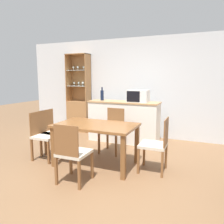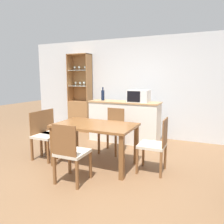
{
  "view_description": "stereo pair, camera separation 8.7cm",
  "coord_description": "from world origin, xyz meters",
  "px_view_note": "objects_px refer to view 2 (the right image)",
  "views": [
    {
      "loc": [
        1.49,
        -2.91,
        1.54
      ],
      "look_at": [
        -0.24,
        1.18,
        0.84
      ],
      "focal_mm": 35.0,
      "sensor_mm": 36.0,
      "label": 1
    },
    {
      "loc": [
        1.57,
        -2.87,
        1.54
      ],
      "look_at": [
        -0.24,
        1.18,
        0.84
      ],
      "focal_mm": 35.0,
      "sensor_mm": 36.0,
      "label": 2
    }
  ],
  "objects_px": {
    "dining_chair_head_near": "(71,153)",
    "microwave": "(139,96)",
    "display_cabinet": "(81,109)",
    "dining_chair_side_left_near": "(44,135)",
    "dining_chair_side_left_far": "(53,132)",
    "wine_bottle": "(103,95)",
    "dining_chair_side_right_far": "(155,145)",
    "dining_chair_head_far": "(113,130)",
    "dining_table": "(95,130)"
  },
  "relations": [
    {
      "from": "dining_table",
      "to": "dining_chair_side_left_far",
      "type": "distance_m",
      "value": 1.05
    },
    {
      "from": "display_cabinet",
      "to": "dining_chair_side_left_near",
      "type": "xyz_separation_m",
      "value": [
        0.55,
        -2.17,
        -0.18
      ]
    },
    {
      "from": "dining_chair_head_far",
      "to": "dining_chair_side_right_far",
      "type": "bearing_deg",
      "value": 151.8
    },
    {
      "from": "dining_chair_head_near",
      "to": "microwave",
      "type": "relative_size",
      "value": 1.9
    },
    {
      "from": "dining_chair_head_far",
      "to": "wine_bottle",
      "type": "relative_size",
      "value": 2.78
    },
    {
      "from": "display_cabinet",
      "to": "dining_chair_head_near",
      "type": "relative_size",
      "value": 2.42
    },
    {
      "from": "dining_table",
      "to": "dining_chair_side_right_far",
      "type": "height_order",
      "value": "dining_chair_side_right_far"
    },
    {
      "from": "display_cabinet",
      "to": "dining_chair_side_left_near",
      "type": "relative_size",
      "value": 2.42
    },
    {
      "from": "dining_chair_head_far",
      "to": "microwave",
      "type": "height_order",
      "value": "microwave"
    },
    {
      "from": "wine_bottle",
      "to": "dining_chair_side_left_far",
      "type": "bearing_deg",
      "value": -105.98
    },
    {
      "from": "dining_chair_side_right_far",
      "to": "dining_table",
      "type": "bearing_deg",
      "value": 96.34
    },
    {
      "from": "dining_chair_head_far",
      "to": "microwave",
      "type": "relative_size",
      "value": 1.9
    },
    {
      "from": "dining_chair_side_left_near",
      "to": "wine_bottle",
      "type": "bearing_deg",
      "value": 166.15
    },
    {
      "from": "dining_chair_side_left_far",
      "to": "wine_bottle",
      "type": "bearing_deg",
      "value": 167.09
    },
    {
      "from": "dining_chair_head_far",
      "to": "wine_bottle",
      "type": "height_order",
      "value": "wine_bottle"
    },
    {
      "from": "dining_chair_head_near",
      "to": "microwave",
      "type": "xyz_separation_m",
      "value": [
        0.31,
        2.26,
        0.66
      ]
    },
    {
      "from": "display_cabinet",
      "to": "dining_chair_side_left_far",
      "type": "xyz_separation_m",
      "value": [
        0.55,
        -1.91,
        -0.18
      ]
    },
    {
      "from": "dining_chair_side_right_far",
      "to": "dining_chair_side_left_far",
      "type": "xyz_separation_m",
      "value": [
        -2.06,
        0.0,
        0.0
      ]
    },
    {
      "from": "dining_chair_head_near",
      "to": "microwave",
      "type": "height_order",
      "value": "microwave"
    },
    {
      "from": "display_cabinet",
      "to": "microwave",
      "type": "height_order",
      "value": "display_cabinet"
    },
    {
      "from": "dining_chair_head_near",
      "to": "dining_chair_side_left_near",
      "type": "bearing_deg",
      "value": 148.16
    },
    {
      "from": "dining_table",
      "to": "dining_chair_head_near",
      "type": "distance_m",
      "value": 0.76
    },
    {
      "from": "dining_chair_side_left_far",
      "to": "wine_bottle",
      "type": "height_order",
      "value": "wine_bottle"
    },
    {
      "from": "dining_chair_side_left_near",
      "to": "microwave",
      "type": "relative_size",
      "value": 1.9
    },
    {
      "from": "dining_chair_side_left_far",
      "to": "wine_bottle",
      "type": "relative_size",
      "value": 2.78
    },
    {
      "from": "dining_table",
      "to": "wine_bottle",
      "type": "xyz_separation_m",
      "value": [
        -0.62,
        1.56,
        0.48
      ]
    },
    {
      "from": "dining_chair_side_left_far",
      "to": "dining_chair_head_far",
      "type": "height_order",
      "value": "same"
    },
    {
      "from": "dining_chair_head_near",
      "to": "microwave",
      "type": "bearing_deg",
      "value": 81.32
    },
    {
      "from": "dining_chair_head_near",
      "to": "dining_chair_side_right_far",
      "type": "distance_m",
      "value": 1.35
    },
    {
      "from": "dining_chair_side_left_near",
      "to": "dining_chair_head_far",
      "type": "distance_m",
      "value": 1.35
    },
    {
      "from": "dining_table",
      "to": "microwave",
      "type": "xyz_separation_m",
      "value": [
        0.31,
        1.52,
        0.49
      ]
    },
    {
      "from": "display_cabinet",
      "to": "wine_bottle",
      "type": "relative_size",
      "value": 6.72
    },
    {
      "from": "display_cabinet",
      "to": "wine_bottle",
      "type": "xyz_separation_m",
      "value": [
        0.96,
        -0.48,
        0.47
      ]
    },
    {
      "from": "dining_table",
      "to": "dining_chair_side_left_near",
      "type": "relative_size",
      "value": 1.56
    },
    {
      "from": "dining_table",
      "to": "microwave",
      "type": "bearing_deg",
      "value": 78.36
    },
    {
      "from": "dining_chair_side_left_far",
      "to": "dining_chair_head_far",
      "type": "distance_m",
      "value": 1.2
    },
    {
      "from": "display_cabinet",
      "to": "dining_chair_head_far",
      "type": "distance_m",
      "value": 2.06
    },
    {
      "from": "microwave",
      "to": "dining_chair_side_left_far",
      "type": "bearing_deg",
      "value": -134.02
    },
    {
      "from": "dining_chair_head_near",
      "to": "dining_chair_side_right_far",
      "type": "xyz_separation_m",
      "value": [
        1.03,
        0.87,
        0.0
      ]
    },
    {
      "from": "dining_chair_side_left_far",
      "to": "microwave",
      "type": "bearing_deg",
      "value": 139.05
    },
    {
      "from": "display_cabinet",
      "to": "dining_chair_side_left_near",
      "type": "height_order",
      "value": "display_cabinet"
    },
    {
      "from": "dining_chair_side_left_far",
      "to": "wine_bottle",
      "type": "xyz_separation_m",
      "value": [
        0.41,
        1.43,
        0.65
      ]
    },
    {
      "from": "dining_chair_head_near",
      "to": "display_cabinet",
      "type": "bearing_deg",
      "value": 118.83
    },
    {
      "from": "display_cabinet",
      "to": "dining_chair_head_far",
      "type": "relative_size",
      "value": 2.42
    },
    {
      "from": "dining_chair_side_left_far",
      "to": "microwave",
      "type": "xyz_separation_m",
      "value": [
        1.34,
        1.39,
        0.66
      ]
    },
    {
      "from": "dining_chair_head_near",
      "to": "dining_chair_head_far",
      "type": "relative_size",
      "value": 1.0
    },
    {
      "from": "dining_chair_side_right_far",
      "to": "wine_bottle",
      "type": "height_order",
      "value": "wine_bottle"
    },
    {
      "from": "dining_chair_side_right_far",
      "to": "dining_chair_head_far",
      "type": "xyz_separation_m",
      "value": [
        -1.03,
        0.62,
        0.0
      ]
    },
    {
      "from": "dining_chair_side_left_far",
      "to": "dining_chair_head_near",
      "type": "bearing_deg",
      "value": 52.81
    },
    {
      "from": "dining_chair_side_left_far",
      "to": "dining_table",
      "type": "bearing_deg",
      "value": 85.99
    }
  ]
}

